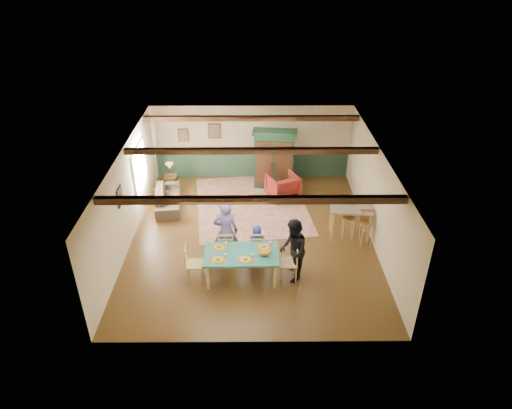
{
  "coord_description": "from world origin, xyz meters",
  "views": [
    {
      "loc": [
        0.05,
        -11.09,
        7.65
      ],
      "look_at": [
        0.13,
        -0.02,
        1.15
      ],
      "focal_mm": 32.0,
      "sensor_mm": 36.0,
      "label": 1
    }
  ],
  "objects_px": {
    "dining_chair_end_right": "(288,262)",
    "person_child": "(257,243)",
    "person_woman": "(293,250)",
    "sofa": "(168,198)",
    "cat": "(264,253)",
    "dining_chair_end_left": "(194,263)",
    "bar_stool_left": "(348,221)",
    "dining_table": "(242,266)",
    "bar_stool_right": "(367,228)",
    "counter_table": "(350,222)",
    "person_man": "(226,231)",
    "armoire": "(274,159)",
    "end_table": "(171,182)",
    "armchair": "(283,186)",
    "table_lamp": "(170,170)",
    "dining_chair_far_right": "(257,245)",
    "dining_chair_far_left": "(226,246)"
  },
  "relations": [
    {
      "from": "person_child",
      "to": "end_table",
      "type": "xyz_separation_m",
      "value": [
        -2.97,
        4.04,
        -0.26
      ]
    },
    {
      "from": "person_woman",
      "to": "dining_chair_end_left",
      "type": "bearing_deg",
      "value": -90.0
    },
    {
      "from": "dining_chair_far_left",
      "to": "counter_table",
      "type": "xyz_separation_m",
      "value": [
        3.53,
        1.14,
        0.0
      ]
    },
    {
      "from": "bar_stool_right",
      "to": "counter_table",
      "type": "bearing_deg",
      "value": 137.43
    },
    {
      "from": "person_woman",
      "to": "counter_table",
      "type": "xyz_separation_m",
      "value": [
        1.8,
        1.87,
        -0.36
      ]
    },
    {
      "from": "sofa",
      "to": "bar_stool_right",
      "type": "xyz_separation_m",
      "value": [
        6.0,
        -2.19,
        0.25
      ]
    },
    {
      "from": "dining_table",
      "to": "dining_chair_far_right",
      "type": "distance_m",
      "value": 0.86
    },
    {
      "from": "dining_chair_end_left",
      "to": "bar_stool_right",
      "type": "xyz_separation_m",
      "value": [
        4.72,
        1.53,
        0.04
      ]
    },
    {
      "from": "armoire",
      "to": "person_woman",
      "type": "bearing_deg",
      "value": -80.69
    },
    {
      "from": "person_man",
      "to": "bar_stool_right",
      "type": "distance_m",
      "value": 4.02
    },
    {
      "from": "person_child",
      "to": "armoire",
      "type": "bearing_deg",
      "value": -99.22
    },
    {
      "from": "dining_chair_far_right",
      "to": "end_table",
      "type": "distance_m",
      "value": 5.09
    },
    {
      "from": "cat",
      "to": "sofa",
      "type": "relative_size",
      "value": 0.19
    },
    {
      "from": "cat",
      "to": "table_lamp",
      "type": "xyz_separation_m",
      "value": [
        -3.14,
        4.98,
        -0.12
      ]
    },
    {
      "from": "person_man",
      "to": "person_woman",
      "type": "xyz_separation_m",
      "value": [
        1.73,
        -0.81,
        -0.04
      ]
    },
    {
      "from": "dining_chair_far_left",
      "to": "dining_table",
      "type": "bearing_deg",
      "value": 119.05
    },
    {
      "from": "dining_chair_far_right",
      "to": "dining_chair_end_left",
      "type": "xyz_separation_m",
      "value": [
        -1.6,
        -0.77,
        0.0
      ]
    },
    {
      "from": "cat",
      "to": "dining_table",
      "type": "bearing_deg",
      "value": 169.7
    },
    {
      "from": "dining_chair_end_left",
      "to": "person_man",
      "type": "relative_size",
      "value": 0.55
    },
    {
      "from": "end_table",
      "to": "bar_stool_left",
      "type": "bearing_deg",
      "value": -27.95
    },
    {
      "from": "bar_stool_right",
      "to": "dining_chair_far_right",
      "type": "bearing_deg",
      "value": -167.13
    },
    {
      "from": "armoire",
      "to": "sofa",
      "type": "distance_m",
      "value": 3.84
    },
    {
      "from": "counter_table",
      "to": "person_man",
      "type": "bearing_deg",
      "value": -163.37
    },
    {
      "from": "person_child",
      "to": "armchair",
      "type": "xyz_separation_m",
      "value": [
        0.89,
        3.39,
        -0.09
      ]
    },
    {
      "from": "cat",
      "to": "bar_stool_right",
      "type": "relative_size",
      "value": 0.35
    },
    {
      "from": "person_woman",
      "to": "bar_stool_left",
      "type": "bearing_deg",
      "value": 136.03
    },
    {
      "from": "armchair",
      "to": "person_man",
      "type": "bearing_deg",
      "value": 38.77
    },
    {
      "from": "armchair",
      "to": "bar_stool_left",
      "type": "relative_size",
      "value": 0.9
    },
    {
      "from": "bar_stool_left",
      "to": "dining_chair_end_right",
      "type": "bearing_deg",
      "value": -129.61
    },
    {
      "from": "dining_chair_end_left",
      "to": "armchair",
      "type": "bearing_deg",
      "value": -31.21
    },
    {
      "from": "person_woman",
      "to": "armoire",
      "type": "distance_m",
      "value": 5.06
    },
    {
      "from": "dining_chair_far_right",
      "to": "person_man",
      "type": "bearing_deg",
      "value": -5.71
    },
    {
      "from": "dining_chair_end_left",
      "to": "end_table",
      "type": "distance_m",
      "value": 5.09
    },
    {
      "from": "dining_chair_far_left",
      "to": "counter_table",
      "type": "height_order",
      "value": "counter_table"
    },
    {
      "from": "dining_chair_end_left",
      "to": "dining_chair_end_right",
      "type": "height_order",
      "value": "same"
    },
    {
      "from": "dining_chair_far_left",
      "to": "dining_chair_far_right",
      "type": "bearing_deg",
      "value": 180.0
    },
    {
      "from": "person_woman",
      "to": "person_child",
      "type": "bearing_deg",
      "value": -133.26
    },
    {
      "from": "dining_chair_far_left",
      "to": "armchair",
      "type": "distance_m",
      "value": 3.88
    },
    {
      "from": "dining_chair_end_left",
      "to": "person_man",
      "type": "bearing_deg",
      "value": -43.15
    },
    {
      "from": "dining_chair_end_left",
      "to": "bar_stool_left",
      "type": "distance_m",
      "value": 4.67
    },
    {
      "from": "dining_chair_far_left",
      "to": "person_man",
      "type": "relative_size",
      "value": 0.55
    },
    {
      "from": "dining_chair_end_right",
      "to": "person_child",
      "type": "bearing_deg",
      "value": -136.85
    },
    {
      "from": "person_woman",
      "to": "sofa",
      "type": "relative_size",
      "value": 0.88
    },
    {
      "from": "person_woman",
      "to": "end_table",
      "type": "xyz_separation_m",
      "value": [
        -3.86,
        4.86,
        -0.6
      ]
    },
    {
      "from": "dining_chair_far_left",
      "to": "end_table",
      "type": "distance_m",
      "value": 4.66
    },
    {
      "from": "dining_table",
      "to": "cat",
      "type": "distance_m",
      "value": 0.76
    },
    {
      "from": "bar_stool_right",
      "to": "dining_chair_end_left",
      "type": "bearing_deg",
      "value": -162.87
    },
    {
      "from": "dining_chair_end_right",
      "to": "cat",
      "type": "distance_m",
      "value": 0.74
    },
    {
      "from": "dining_table",
      "to": "person_woman",
      "type": "relative_size",
      "value": 1.09
    },
    {
      "from": "dining_table",
      "to": "person_woman",
      "type": "height_order",
      "value": "person_woman"
    }
  ]
}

